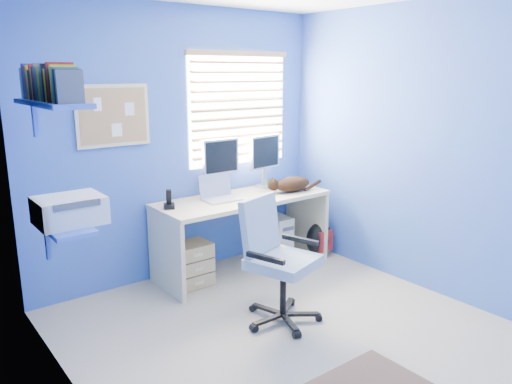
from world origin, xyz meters
TOP-DOWN VIEW (x-y plane):
  - floor at (0.00, 0.00)m, footprint 3.00×3.20m
  - wall_back at (0.00, 1.60)m, footprint 3.00×0.01m
  - wall_left at (-1.50, 0.00)m, footprint 0.01×3.20m
  - wall_right at (1.50, 0.00)m, footprint 0.01×3.20m
  - desk at (0.46, 1.26)m, footprint 1.72×0.65m
  - laptop at (0.23, 1.28)m, footprint 0.34×0.27m
  - monitor_left at (0.37, 1.51)m, footprint 0.40×0.12m
  - monitor_right at (0.89, 1.47)m, footprint 0.41×0.17m
  - phone at (-0.30, 1.32)m, footprint 0.13×0.14m
  - mug at (0.89, 1.36)m, footprint 0.10×0.09m
  - cd_spindle at (1.20, 1.38)m, footprint 0.13×0.13m
  - cat at (1.00, 1.14)m, footprint 0.45×0.31m
  - tower_pc at (0.94, 1.36)m, footprint 0.22×0.45m
  - drawer_boxes at (-0.14, 1.25)m, footprint 0.35×0.28m
  - yellow_book at (0.80, 1.16)m, footprint 0.03×0.17m
  - backpack at (1.32, 1.08)m, footprint 0.32×0.25m
  - office_chair at (0.07, 0.26)m, footprint 0.71×0.71m
  - window_blinds at (0.65, 1.57)m, footprint 1.15×0.05m
  - corkboard at (-0.65, 1.58)m, footprint 0.64×0.02m
  - wall_shelves at (-1.35, 0.75)m, footprint 0.42×0.90m

SIDE VIEW (x-z plane):
  - floor at x=0.00m, z-range 0.00..0.00m
  - yellow_book at x=0.80m, z-range 0.00..0.24m
  - backpack at x=1.32m, z-range 0.00..0.37m
  - drawer_boxes at x=-0.14m, z-range 0.00..0.41m
  - tower_pc at x=0.94m, z-range 0.00..0.45m
  - office_chair at x=0.07m, z-range -0.12..0.85m
  - desk at x=0.46m, z-range 0.00..0.74m
  - cd_spindle at x=1.20m, z-range 0.74..0.81m
  - mug at x=0.89m, z-range 0.74..0.84m
  - cat at x=1.00m, z-range 0.74..0.89m
  - phone at x=-0.30m, z-range 0.74..0.91m
  - laptop at x=0.23m, z-range 0.74..0.96m
  - monitor_left at x=0.37m, z-range 0.74..1.28m
  - monitor_right at x=0.89m, z-range 0.74..1.28m
  - wall_back at x=0.00m, z-range 0.00..2.50m
  - wall_left at x=-1.50m, z-range 0.00..2.50m
  - wall_right at x=1.50m, z-range 0.00..2.50m
  - wall_shelves at x=-1.35m, z-range 0.91..1.96m
  - corkboard at x=-0.65m, z-range 1.29..1.81m
  - window_blinds at x=0.65m, z-range 1.00..2.10m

